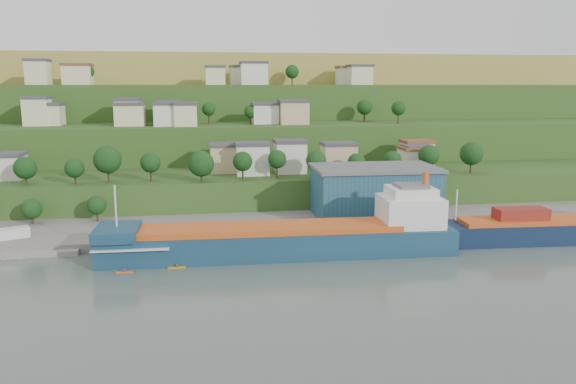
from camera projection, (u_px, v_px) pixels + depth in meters
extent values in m
plane|color=#42504A|center=(252.00, 268.00, 108.93)|extent=(500.00, 500.00, 0.00)
cube|color=slate|center=(322.00, 228.00, 139.16)|extent=(220.00, 26.00, 4.00)
cube|color=#284719|center=(234.00, 207.00, 163.26)|extent=(260.00, 32.00, 20.00)
cube|color=#284719|center=(229.00, 189.00, 192.37)|extent=(280.00, 32.00, 44.00)
cube|color=#284719|center=(225.00, 175.00, 221.47)|extent=(300.00, 32.00, 70.00)
cube|color=olive|center=(218.00, 153.00, 293.26)|extent=(360.00, 120.00, 96.00)
cube|color=silver|center=(7.00, 168.00, 150.54)|extent=(8.41, 8.45, 6.26)
cube|color=#3F3F44|center=(6.00, 154.00, 149.86)|extent=(9.01, 9.05, 0.90)
cube|color=tan|center=(223.00, 159.00, 162.30)|extent=(7.05, 7.69, 7.57)
cube|color=#3F3F44|center=(222.00, 145.00, 161.51)|extent=(7.65, 8.29, 0.90)
cube|color=silver|center=(228.00, 160.00, 166.22)|extent=(8.12, 7.89, 6.34)
cube|color=#3F3F44|center=(227.00, 148.00, 165.54)|extent=(8.72, 8.49, 0.90)
cube|color=silver|center=(252.00, 160.00, 158.41)|extent=(9.02, 8.16, 8.28)
cube|color=#3F3F44|center=(252.00, 144.00, 157.55)|extent=(9.62, 8.76, 0.90)
cube|color=silver|center=(290.00, 158.00, 161.95)|extent=(8.55, 8.41, 8.62)
cube|color=#3F3F44|center=(290.00, 141.00, 161.06)|extent=(9.15, 9.01, 0.90)
cube|color=tan|center=(339.00, 159.00, 162.08)|extent=(9.45, 7.21, 7.89)
cube|color=#3F3F44|center=(339.00, 144.00, 161.26)|extent=(10.05, 7.81, 0.90)
cube|color=silver|center=(415.00, 160.00, 166.24)|extent=(8.60, 8.48, 6.18)
cube|color=brown|center=(416.00, 148.00, 165.58)|extent=(9.20, 9.08, 0.90)
cube|color=tan|center=(417.00, 159.00, 166.51)|extent=(7.56, 7.26, 6.60)
cube|color=#3F3F44|center=(417.00, 147.00, 165.81)|extent=(8.16, 7.86, 0.90)
cube|color=beige|center=(417.00, 155.00, 174.00)|extent=(8.56, 7.77, 7.37)
cube|color=brown|center=(417.00, 141.00, 173.22)|extent=(9.16, 8.37, 0.90)
cube|color=beige|center=(37.00, 112.00, 180.80)|extent=(7.60, 7.41, 8.55)
cube|color=#3F3F44|center=(36.00, 98.00, 179.92)|extent=(8.20, 8.01, 0.90)
cube|color=beige|center=(51.00, 115.00, 182.98)|extent=(7.17, 8.76, 6.43)
cube|color=#3F3F44|center=(50.00, 104.00, 182.29)|extent=(7.77, 9.36, 0.90)
cube|color=tan|center=(128.00, 113.00, 184.59)|extent=(7.70, 8.62, 7.91)
cube|color=#3F3F44|center=(127.00, 99.00, 183.76)|extent=(8.30, 9.22, 0.90)
cube|color=beige|center=(130.00, 116.00, 180.49)|extent=(9.13, 7.46, 6.56)
cube|color=#3F3F44|center=(129.00, 104.00, 179.79)|extent=(9.73, 8.06, 0.90)
cube|color=beige|center=(170.00, 114.00, 187.55)|extent=(7.88, 7.13, 7.02)
cube|color=#3F3F44|center=(169.00, 102.00, 186.81)|extent=(8.48, 7.73, 0.90)
cube|color=silver|center=(170.00, 115.00, 180.04)|extent=(9.75, 7.65, 6.72)
cube|color=#3F3F44|center=(169.00, 103.00, 179.33)|extent=(10.35, 8.25, 0.90)
cube|color=beige|center=(186.00, 115.00, 180.08)|extent=(7.05, 8.82, 6.67)
cube|color=#3F3F44|center=(185.00, 104.00, 179.37)|extent=(7.65, 9.42, 0.90)
cube|color=silver|center=(265.00, 114.00, 189.82)|extent=(8.50, 7.48, 6.27)
cube|color=#3F3F44|center=(265.00, 104.00, 189.15)|extent=(9.10, 8.08, 0.90)
cube|color=tan|center=(294.00, 113.00, 187.94)|extent=(9.35, 8.25, 7.25)
cube|color=#3F3F44|center=(294.00, 101.00, 187.17)|extent=(9.95, 8.85, 0.90)
cube|color=beige|center=(38.00, 73.00, 201.14)|extent=(7.61, 7.64, 8.26)
cube|color=#3F3F44|center=(37.00, 60.00, 200.28)|extent=(8.21, 8.24, 0.90)
cube|color=beige|center=(78.00, 75.00, 204.82)|extent=(9.89, 7.43, 6.78)
cube|color=brown|center=(77.00, 65.00, 204.10)|extent=(10.49, 8.03, 0.90)
cube|color=beige|center=(215.00, 76.00, 212.72)|extent=(7.21, 8.05, 6.32)
cube|color=#3F3F44|center=(215.00, 67.00, 212.04)|extent=(7.81, 8.65, 0.90)
cube|color=beige|center=(240.00, 76.00, 219.18)|extent=(7.52, 7.49, 6.62)
cube|color=#3F3F44|center=(240.00, 66.00, 218.47)|extent=(8.12, 8.09, 0.90)
cube|color=silver|center=(254.00, 74.00, 213.94)|extent=(9.99, 8.23, 7.88)
cube|color=#3F3F44|center=(254.00, 63.00, 213.12)|extent=(10.59, 8.83, 0.90)
cube|color=silver|center=(347.00, 77.00, 227.03)|extent=(7.30, 8.79, 6.60)
cube|color=brown|center=(347.00, 67.00, 226.33)|extent=(7.90, 9.39, 0.90)
cube|color=beige|center=(360.00, 76.00, 219.62)|extent=(8.61, 8.32, 6.88)
cube|color=#3F3F44|center=(360.00, 66.00, 218.89)|extent=(9.21, 8.92, 0.90)
cylinder|color=#382619|center=(26.00, 179.00, 142.39)|extent=(0.50, 0.50, 2.75)
sphere|color=black|center=(25.00, 168.00, 141.83)|extent=(5.73, 5.73, 5.73)
cylinder|color=#382619|center=(75.00, 179.00, 143.02)|extent=(0.50, 0.50, 2.84)
sphere|color=black|center=(74.00, 168.00, 142.50)|extent=(4.94, 4.94, 4.94)
cylinder|color=#382619|center=(108.00, 175.00, 145.49)|extent=(0.50, 0.50, 4.02)
sphere|color=black|center=(107.00, 160.00, 144.74)|extent=(7.19, 7.19, 7.19)
cylinder|color=#382619|center=(151.00, 175.00, 147.68)|extent=(0.50, 0.50, 3.48)
sphere|color=black|center=(150.00, 163.00, 147.08)|extent=(5.29, 5.29, 5.29)
cylinder|color=#382619|center=(201.00, 176.00, 147.05)|extent=(0.50, 0.50, 2.87)
sphere|color=black|center=(201.00, 164.00, 146.43)|extent=(6.82, 6.82, 6.82)
cylinder|color=#382619|center=(243.00, 173.00, 150.86)|extent=(0.50, 0.50, 3.36)
sphere|color=black|center=(243.00, 161.00, 150.27)|extent=(5.30, 5.30, 5.30)
cylinder|color=#382619|center=(277.00, 171.00, 152.43)|extent=(0.50, 0.50, 3.82)
sphere|color=black|center=(277.00, 159.00, 151.81)|extent=(5.02, 5.02, 5.02)
cylinder|color=#382619|center=(316.00, 172.00, 151.91)|extent=(0.50, 0.50, 3.45)
sphere|color=black|center=(316.00, 160.00, 151.30)|extent=(5.49, 5.49, 5.49)
cylinder|color=#382619|center=(356.00, 172.00, 153.74)|extent=(0.50, 0.50, 2.86)
sphere|color=black|center=(356.00, 162.00, 153.22)|extent=(4.91, 4.91, 4.91)
cylinder|color=#382619|center=(392.00, 170.00, 156.44)|extent=(0.50, 0.50, 3.04)
sphere|color=black|center=(392.00, 160.00, 155.89)|extent=(5.13, 5.13, 5.13)
cylinder|color=#382619|center=(428.00, 168.00, 158.04)|extent=(0.50, 0.50, 3.91)
sphere|color=black|center=(429.00, 155.00, 157.37)|extent=(5.86, 5.86, 5.86)
cylinder|color=#382619|center=(471.00, 166.00, 161.15)|extent=(0.50, 0.50, 3.83)
sphere|color=black|center=(471.00, 154.00, 160.45)|extent=(6.61, 6.61, 6.61)
cylinder|color=#382619|center=(292.00, 80.00, 226.29)|extent=(0.50, 0.50, 3.68)
sphere|color=black|center=(292.00, 72.00, 225.66)|extent=(5.46, 5.46, 5.46)
cylinder|color=#382619|center=(364.00, 116.00, 202.65)|extent=(0.50, 0.50, 3.60)
sphere|color=black|center=(365.00, 107.00, 202.03)|extent=(5.56, 5.56, 5.56)
cylinder|color=#382619|center=(398.00, 118.00, 192.18)|extent=(0.50, 0.50, 3.80)
sphere|color=black|center=(398.00, 108.00, 191.57)|extent=(4.88, 4.88, 4.88)
cylinder|color=#382619|center=(251.00, 120.00, 187.65)|extent=(0.50, 0.50, 3.00)
sphere|color=black|center=(251.00, 112.00, 187.13)|extent=(4.46, 4.46, 4.46)
cylinder|color=#382619|center=(88.00, 80.00, 206.17)|extent=(0.50, 0.50, 3.49)
sphere|color=black|center=(87.00, 71.00, 205.58)|extent=(5.08, 5.08, 5.08)
cylinder|color=#382619|center=(209.00, 118.00, 189.87)|extent=(0.50, 0.50, 3.71)
sphere|color=black|center=(209.00, 109.00, 189.29)|extent=(4.55, 4.55, 4.55)
cube|color=#14314B|center=(279.00, 248.00, 117.05)|extent=(73.76, 13.67, 7.35)
cube|color=#C44F1A|center=(269.00, 228.00, 115.92)|extent=(54.82, 11.02, 1.26)
cube|color=#14314B|center=(117.00, 232.00, 111.17)|extent=(8.73, 11.78, 2.10)
cube|color=silver|center=(410.00, 211.00, 120.11)|extent=(12.89, 10.85, 6.30)
cube|color=silver|center=(411.00, 192.00, 119.33)|extent=(9.68, 8.66, 2.10)
cube|color=#595B5E|center=(411.00, 186.00, 119.07)|extent=(6.48, 6.48, 0.63)
cylinder|color=#C44F1A|center=(425.00, 179.00, 119.32)|extent=(1.30, 1.30, 3.15)
cylinder|color=silver|center=(116.00, 206.00, 110.19)|extent=(0.39, 0.39, 8.39)
cube|color=silver|center=(134.00, 242.00, 112.09)|extent=(15.03, 12.28, 0.26)
cube|color=#0B1C34|center=(558.00, 235.00, 128.02)|extent=(58.38, 12.51, 6.38)
cube|color=#C44F1A|center=(552.00, 220.00, 127.04)|extent=(42.86, 10.01, 0.97)
cylinder|color=silver|center=(456.00, 205.00, 122.68)|extent=(0.32, 0.32, 6.76)
cube|color=maroon|center=(521.00, 213.00, 125.52)|extent=(11.82, 5.40, 2.51)
cube|color=navy|center=(374.00, 193.00, 142.74)|extent=(30.43, 18.72, 12.00)
cube|color=#595B5E|center=(375.00, 168.00, 141.54)|extent=(31.45, 19.74, 0.80)
cube|color=silver|center=(13.00, 235.00, 122.56)|extent=(7.18, 5.21, 3.09)
cube|color=silver|center=(29.00, 244.00, 119.45)|extent=(3.76, 2.05, 0.71)
cube|color=#DE5913|center=(124.00, 272.00, 106.16)|extent=(3.21, 0.68, 0.24)
sphere|color=#3F3F44|center=(124.00, 270.00, 106.09)|extent=(0.56, 0.56, 0.56)
cube|color=#C18416|center=(177.00, 267.00, 108.79)|extent=(3.49, 0.67, 0.26)
sphere|color=#3F3F44|center=(177.00, 265.00, 108.71)|extent=(0.61, 0.61, 0.61)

